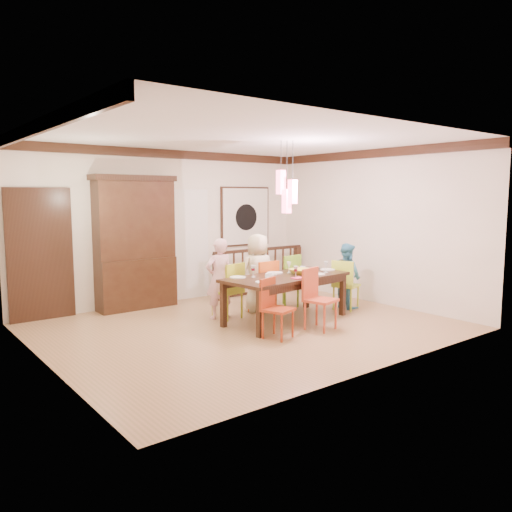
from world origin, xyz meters
TOP-DOWN VIEW (x-y plane):
  - floor at (0.00, 0.00)m, footprint 6.00×6.00m
  - ceiling at (0.00, 0.00)m, footprint 6.00×6.00m
  - wall_back at (0.00, 2.50)m, footprint 6.00×0.00m
  - wall_left at (-3.00, 0.00)m, footprint 0.00×5.00m
  - wall_right at (3.00, 0.00)m, footprint 0.00×5.00m
  - crown_molding at (0.00, 0.00)m, footprint 6.00×5.00m
  - panel_door at (-2.40, 2.45)m, footprint 1.04×0.07m
  - white_doorway at (0.35, 2.46)m, footprint 0.97×0.05m
  - painting at (1.80, 2.46)m, footprint 1.25×0.06m
  - pendant_cluster at (0.71, -0.09)m, footprint 0.27×0.21m
  - dining_table at (0.71, -0.09)m, footprint 2.23×1.19m
  - chair_far_left at (0.05, 0.64)m, footprint 0.49×0.49m
  - chair_far_mid at (0.77, 0.59)m, footprint 0.44×0.44m
  - chair_far_right at (1.36, 0.68)m, footprint 0.49×0.49m
  - chair_near_left at (-0.04, -0.78)m, footprint 0.49×0.49m
  - chair_near_mid at (0.78, -0.82)m, footprint 0.51×0.51m
  - chair_end_right at (2.11, -0.14)m, footprint 0.52×0.52m
  - china_hutch at (-0.81, 2.30)m, footprint 1.52×0.46m
  - balustrade at (1.78, 1.95)m, footprint 2.26×0.12m
  - person_far_left at (-0.06, 0.71)m, footprint 0.52×0.37m
  - person_far_mid at (0.77, 0.72)m, footprint 0.73×0.54m
  - person_end_right at (2.23, -0.04)m, footprint 0.52×0.63m
  - serving_bowl at (1.01, -0.12)m, footprint 0.40×0.40m
  - small_bowl at (0.43, -0.07)m, footprint 0.19×0.19m
  - cup_left at (0.18, -0.31)m, footprint 0.17×0.17m
  - cup_right at (1.21, 0.05)m, footprint 0.12×0.12m
  - plate_far_left at (-0.03, 0.22)m, footprint 0.26×0.26m
  - plate_far_mid at (0.73, 0.21)m, footprint 0.26×0.26m
  - plate_far_right at (1.43, 0.26)m, footprint 0.26×0.26m
  - plate_near_left at (0.02, -0.38)m, footprint 0.26×0.26m
  - plate_near_mid at (1.18, -0.33)m, footprint 0.26×0.26m
  - plate_end_right at (1.68, -0.08)m, footprint 0.26×0.26m
  - wine_glass_a at (0.19, 0.11)m, footprint 0.08×0.08m
  - wine_glass_b at (0.92, 0.07)m, footprint 0.08×0.08m
  - wine_glass_c at (0.67, -0.37)m, footprint 0.08×0.08m
  - wine_glass_d at (1.46, -0.26)m, footprint 0.08×0.08m
  - napkin at (0.66, -0.43)m, footprint 0.18×0.14m

SIDE VIEW (x-z plane):
  - floor at x=0.00m, z-range 0.00..0.00m
  - chair_near_left at x=-0.04m, z-range 0.06..0.92m
  - balustrade at x=1.78m, z-range 0.02..0.98m
  - chair_end_right at x=2.11m, z-range 0.07..0.97m
  - chair_far_mid at x=0.77m, z-range 0.07..0.99m
  - chair_near_mid at x=0.78m, z-range 0.07..1.00m
  - chair_far_left at x=0.05m, z-range 0.07..1.00m
  - chair_far_right at x=1.36m, z-range 0.07..1.05m
  - person_end_right at x=2.23m, z-range 0.00..1.19m
  - dining_table at x=0.71m, z-range 0.29..1.04m
  - person_far_left at x=-0.06m, z-range 0.00..1.34m
  - person_far_mid at x=0.77m, z-range 0.00..1.38m
  - plate_far_left at x=-0.03m, z-range 0.75..0.76m
  - plate_far_mid at x=0.73m, z-range 0.75..0.76m
  - plate_far_right at x=1.43m, z-range 0.75..0.76m
  - plate_near_left at x=0.02m, z-range 0.75..0.76m
  - plate_near_mid at x=1.18m, z-range 0.75..0.76m
  - plate_end_right at x=1.68m, z-range 0.75..0.76m
  - napkin at x=0.66m, z-range 0.75..0.76m
  - small_bowl at x=0.43m, z-range 0.75..0.81m
  - serving_bowl at x=1.01m, z-range 0.75..0.84m
  - cup_right at x=1.21m, z-range 0.75..0.84m
  - cup_left at x=0.18m, z-range 0.75..0.86m
  - wine_glass_a at x=0.19m, z-range 0.75..0.94m
  - wine_glass_b at x=0.92m, z-range 0.75..0.94m
  - wine_glass_c at x=0.67m, z-range 0.75..0.94m
  - wine_glass_d at x=1.46m, z-range 0.75..0.94m
  - panel_door at x=-2.40m, z-range -0.07..2.17m
  - white_doorway at x=0.35m, z-range -0.06..2.16m
  - china_hutch at x=-0.81m, z-range 0.00..2.40m
  - wall_back at x=0.00m, z-range -1.55..4.45m
  - wall_left at x=-3.00m, z-range -1.05..3.95m
  - wall_right at x=3.00m, z-range -1.05..3.95m
  - painting at x=1.80m, z-range 0.97..2.22m
  - pendant_cluster at x=0.71m, z-range 1.54..2.68m
  - crown_molding at x=0.00m, z-range 2.74..2.90m
  - ceiling at x=0.00m, z-range 2.90..2.90m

